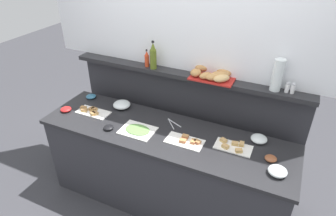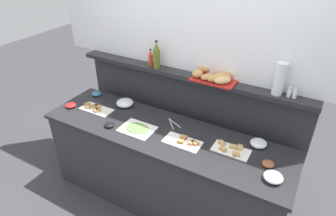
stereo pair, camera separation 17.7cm
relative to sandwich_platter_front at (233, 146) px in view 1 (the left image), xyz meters
The scene contains 21 objects.
ground_plane 1.22m from the sandwich_platter_front, 138.52° to the left, with size 12.00×12.00×0.00m, color #38383D.
buffet_counter 0.77m from the sandwich_platter_front, behind, with size 2.35×0.67×0.89m.
back_ledge_unit 0.81m from the sandwich_platter_front, 143.42° to the left, with size 2.38×0.22×1.30m.
sandwich_platter_front is the anchor object (origin of this frame).
sandwich_platter_rear 1.42m from the sandwich_platter_front, behind, with size 0.34×0.16×0.04m.
sandwich_platter_side 0.40m from the sandwich_platter_front, 165.92° to the right, with size 0.33×0.17×0.04m.
cold_cuts_platter 0.86m from the sandwich_platter_front, behind, with size 0.31×0.24×0.02m.
glass_bowl_large 0.42m from the sandwich_platter_front, 24.29° to the right, with size 0.14×0.14×0.06m.
glass_bowl_medium 1.21m from the sandwich_platter_front, behind, with size 0.18×0.18×0.07m.
glass_bowl_small 0.25m from the sandwich_platter_front, 44.37° to the left, with size 0.14×0.14×0.06m.
condiment_bowl_cream 1.13m from the sandwich_platter_front, 168.85° to the right, with size 0.09×0.09×0.03m, color black.
condiment_bowl_teal 0.31m from the sandwich_platter_front, ahead, with size 0.10×0.10×0.03m, color brown.
condiment_bowl_red 1.63m from the sandwich_platter_front, behind, with size 0.11×0.11×0.04m, color teal.
condiment_bowl_dark 1.69m from the sandwich_platter_front, behind, with size 0.11×0.11×0.04m, color red.
serving_tongs 0.62m from the sandwich_platter_front, 169.70° to the left, with size 0.17×0.15×0.01m.
olive_oil_bottle 1.13m from the sandwich_platter_front, 158.83° to the left, with size 0.06×0.06×0.28m.
hot_sauce_bottle 1.18m from the sandwich_platter_front, 159.59° to the left, with size 0.04×0.04×0.18m.
salt_shaker 0.66m from the sandwich_platter_front, 51.66° to the left, with size 0.03×0.03×0.09m.
pepper_shaker 0.68m from the sandwich_platter_front, 47.86° to the left, with size 0.03×0.03×0.09m.
bread_basket 0.67m from the sandwich_platter_front, 130.00° to the left, with size 0.41×0.30×0.08m.
water_carafe 0.69m from the sandwich_platter_front, 61.29° to the left, with size 0.09×0.09×0.28m, color silver.
Camera 1 is at (0.95, -1.94, 2.45)m, focal length 31.31 mm.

